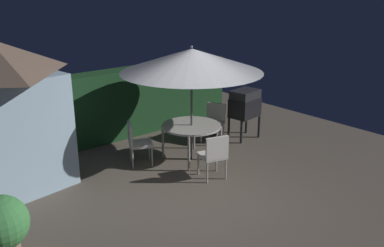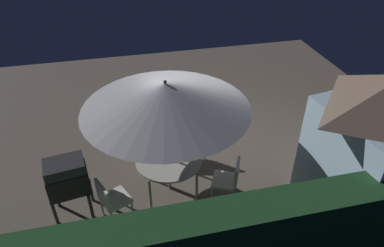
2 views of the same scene
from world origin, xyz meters
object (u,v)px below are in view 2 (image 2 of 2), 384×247
garden_shed (381,146)px  potted_plant_by_shed (334,107)px  patio_table (169,162)px  chair_toward_hedge (111,198)px  chair_near_shed (230,178)px  chair_far_side (174,136)px  patio_umbrella (166,96)px  bbq_grill (67,178)px

garden_shed → potted_plant_by_shed: 2.66m
patio_table → chair_toward_hedge: (1.13, 0.52, -0.19)m
chair_near_shed → potted_plant_by_shed: 3.62m
chair_far_side → chair_toward_hedge: (1.42, 1.54, 0.00)m
chair_near_shed → garden_shed: bearing=163.8°
garden_shed → chair_far_side: bearing=-35.3°
patio_umbrella → patio_table: bearing=90.0°
garden_shed → bbq_grill: size_ratio=2.28×
bbq_grill → chair_far_side: (-2.11, -1.20, -0.33)m
bbq_grill → chair_near_shed: (-2.87, 0.33, -0.33)m
chair_near_shed → bbq_grill: bearing=-6.6°
chair_far_side → chair_toward_hedge: size_ratio=1.00×
chair_near_shed → chair_far_side: 1.71m
patio_umbrella → potted_plant_by_shed: 4.67m
chair_far_side → potted_plant_by_shed: potted_plant_by_shed is taller
bbq_grill → chair_toward_hedge: 0.83m
potted_plant_by_shed → bbq_grill: bearing=12.8°
patio_umbrella → chair_far_side: (-0.29, -1.02, -1.62)m
bbq_grill → chair_near_shed: 2.90m
garden_shed → patio_table: bearing=-19.3°
bbq_grill → potted_plant_by_shed: bearing=-167.2°
chair_near_shed → chair_toward_hedge: bearing=0.1°
potted_plant_by_shed → patio_table: bearing=15.7°
patio_umbrella → chair_near_shed: size_ratio=3.23×
patio_table → potted_plant_by_shed: 4.41m
patio_table → bbq_grill: (1.82, 0.18, 0.14)m
garden_shed → bbq_grill: (5.26, -1.03, -0.55)m
chair_far_side → chair_near_shed: bearing=116.4°
chair_near_shed → patio_umbrella: bearing=-26.0°
patio_table → bbq_grill: 1.83m
patio_umbrella → chair_toward_hedge: size_ratio=3.23×
chair_near_shed → potted_plant_by_shed: potted_plant_by_shed is taller
bbq_grill → chair_toward_hedge: (-0.69, 0.34, -0.33)m
garden_shed → chair_toward_hedge: bearing=-8.6°
chair_toward_hedge → potted_plant_by_shed: (-5.37, -1.71, 0.07)m
bbq_grill → potted_plant_by_shed: bbq_grill is taller
chair_near_shed → patio_table: bearing=-26.0°
garden_shed → chair_near_shed: garden_shed is taller
bbq_grill → patio_table: bearing=-174.3°
chair_toward_hedge → chair_near_shed: bearing=-179.9°
garden_shed → bbq_grill: garden_shed is taller
patio_table → patio_umbrella: (0.00, -0.00, 1.43)m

